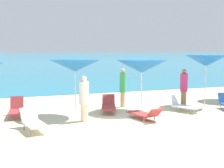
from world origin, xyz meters
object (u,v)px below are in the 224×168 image
at_px(lounge_chair_1, 16,109).
at_px(beachgoer_3, 123,86).
at_px(beachgoer_0, 84,98).
at_px(lounge_chair_3, 183,105).
at_px(umbrella_3, 142,66).
at_px(lounge_chair_7, 109,105).
at_px(umbrella_4, 206,61).
at_px(umbrella_2, 75,66).
at_px(lounge_chair_6, 33,121).
at_px(lounge_chair_2, 145,114).
at_px(beachgoer_4, 184,86).

bearing_deg(lounge_chair_1, beachgoer_3, 13.87).
bearing_deg(lounge_chair_1, beachgoer_0, -29.13).
bearing_deg(lounge_chair_3, umbrella_3, 130.69).
distance_m(umbrella_3, lounge_chair_7, 2.12).
height_order(lounge_chair_7, beachgoer_3, beachgoer_3).
distance_m(umbrella_4, beachgoer_0, 6.26).
bearing_deg(lounge_chair_3, beachgoer_0, 158.65).
height_order(umbrella_2, beachgoer_3, umbrella_2).
bearing_deg(lounge_chair_6, lounge_chair_3, -0.40).
relative_size(lounge_chair_7, beachgoer_3, 0.99).
height_order(lounge_chair_2, beachgoer_0, beachgoer_0).
relative_size(lounge_chair_2, lounge_chair_6, 1.06).
height_order(lounge_chair_3, lounge_chair_7, lounge_chair_7).
relative_size(lounge_chair_1, beachgoer_0, 0.87).
relative_size(umbrella_3, lounge_chair_3, 1.53).
bearing_deg(umbrella_4, beachgoer_4, 143.37).
height_order(lounge_chair_3, beachgoer_0, beachgoer_0).
relative_size(lounge_chair_1, lounge_chair_6, 0.95).
xyz_separation_m(lounge_chair_1, beachgoer_0, (2.22, -1.68, 0.55)).
bearing_deg(lounge_chair_6, umbrella_3, 10.59).
relative_size(umbrella_2, beachgoer_0, 1.35).
bearing_deg(lounge_chair_2, lounge_chair_3, -171.05).
bearing_deg(umbrella_3, beachgoer_0, -160.63).
bearing_deg(lounge_chair_6, lounge_chair_7, 21.43).
bearing_deg(umbrella_2, beachgoer_3, 25.31).
xyz_separation_m(lounge_chair_3, beachgoer_0, (-4.35, -0.26, 0.59)).
bearing_deg(umbrella_4, umbrella_2, -179.85).
bearing_deg(umbrella_4, beachgoer_3, 162.12).
distance_m(umbrella_2, beachgoer_0, 1.48).
distance_m(umbrella_2, lounge_chair_3, 4.78).
bearing_deg(beachgoer_4, lounge_chair_3, -34.44).
distance_m(lounge_chair_7, beachgoer_3, 1.51).
relative_size(umbrella_2, lounge_chair_7, 1.29).
relative_size(umbrella_2, umbrella_3, 1.01).
bearing_deg(lounge_chair_6, lounge_chair_2, -7.50).
bearing_deg(umbrella_2, lounge_chair_7, 10.60).
bearing_deg(beachgoer_0, lounge_chair_2, 170.32).
xyz_separation_m(umbrella_4, lounge_chair_7, (-4.64, 0.26, -1.79)).
bearing_deg(beachgoer_4, umbrella_4, 54.42).
bearing_deg(lounge_chair_6, lounge_chair_1, 89.21).
relative_size(umbrella_3, beachgoer_3, 1.26).
height_order(beachgoer_0, beachgoer_3, beachgoer_3).
bearing_deg(lounge_chair_7, lounge_chair_6, -129.22).
relative_size(lounge_chair_1, lounge_chair_7, 0.83).
bearing_deg(umbrella_4, lounge_chair_7, 176.80).
relative_size(umbrella_2, beachgoer_3, 1.27).
relative_size(umbrella_4, beachgoer_3, 1.34).
bearing_deg(umbrella_2, beachgoer_0, -86.53).
height_order(umbrella_3, lounge_chair_1, umbrella_3).
bearing_deg(lounge_chair_6, beachgoer_0, 10.90).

